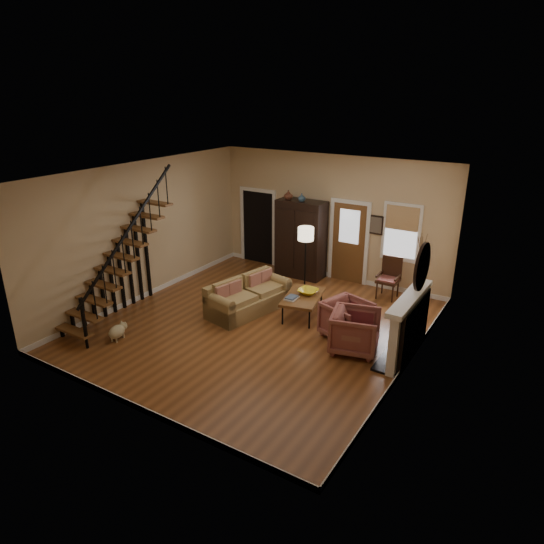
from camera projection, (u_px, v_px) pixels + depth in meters
The scene contains 15 objects.
room at pixel (284, 237), 11.61m from camera, with size 7.00×7.33×3.30m.
staircase at pixel (115, 251), 10.32m from camera, with size 0.94×2.80×3.20m, color brown, non-canonical shape.
fireplace at pixel (411, 321), 9.13m from camera, with size 0.33×1.95×2.30m.
armoire at pixel (301, 239), 13.02m from camera, with size 1.30×0.60×2.10m, color black, non-canonical shape.
vase_a at pixel (288, 195), 12.69m from camera, with size 0.24×0.24×0.25m, color #4C2619.
vase_b at pixel (302, 197), 12.50m from camera, with size 0.20×0.20×0.21m, color #334C60.
sofa at pixel (249, 296), 11.14m from camera, with size 0.87×2.02×0.75m, color olive, non-canonical shape.
coffee_table at pixel (303, 306), 10.95m from camera, with size 0.75×1.29×0.50m, color brown, non-canonical shape.
bowl at pixel (308, 292), 10.93m from camera, with size 0.44×0.44×0.11m, color yellow.
books at pixel (292, 298), 10.67m from camera, with size 0.24×0.32×0.06m, color beige, non-canonical shape.
armchair_left at pixel (355, 331), 9.43m from camera, with size 0.89×0.92×0.84m, color maroon.
armchair_right at pixel (347, 319), 9.95m from camera, with size 0.85×0.88×0.80m, color maroon.
floor_lamp at pixel (305, 260), 12.01m from camera, with size 0.39×0.39×1.70m, color black, non-canonical shape.
side_chair at pixel (388, 278), 11.79m from camera, with size 0.54×0.54×1.02m, color #321B10, non-canonical shape.
dog at pixel (117, 333), 9.91m from camera, with size 0.27×0.45×0.33m, color #C2B384, non-canonical shape.
Camera 1 is at (5.25, -7.85, 4.86)m, focal length 32.00 mm.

